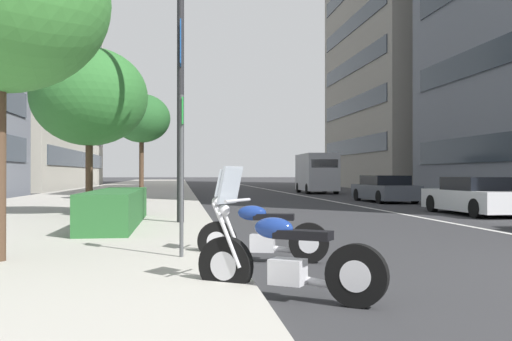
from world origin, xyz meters
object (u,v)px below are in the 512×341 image
street_lamp_with_banners (194,16)px  street_tree_mid_sidewalk (89,97)px  car_far_down_avenue (476,197)px  parking_sign_by_curb (182,159)px  motorcycle_second_in_row (284,260)px  car_lead_in_lane (385,189)px  motorcycle_mid_row (260,234)px  street_tree_by_lamp_post (142,119)px  delivery_van_ahead (317,172)px

street_lamp_with_banners → street_tree_mid_sidewalk: 4.74m
car_far_down_avenue → street_tree_mid_sidewalk: bearing=90.1°
parking_sign_by_curb → motorcycle_second_in_row: bearing=-155.3°
car_lead_in_lane → motorcycle_mid_row: bearing=152.0°
motorcycle_second_in_row → street_tree_mid_sidewalk: street_tree_mid_sidewalk is taller
motorcycle_mid_row → parking_sign_by_curb: bearing=30.8°
motorcycle_mid_row → street_tree_by_lamp_post: size_ratio=0.41×
motorcycle_second_in_row → delivery_van_ahead: 34.55m
motorcycle_second_in_row → street_lamp_with_banners: size_ratio=0.21×
street_lamp_with_banners → street_tree_mid_sidewalk: bearing=44.8°
car_lead_in_lane → motorcycle_second_in_row: bearing=154.7°
street_lamp_with_banners → street_tree_mid_sidewalk: (3.12, 3.11, -1.75)m
delivery_van_ahead → motorcycle_mid_row: bearing=166.2°
delivery_van_ahead → street_tree_by_lamp_post: (-11.97, 11.38, 2.53)m
car_far_down_avenue → car_lead_in_lane: car_lead_in_lane is taller
delivery_van_ahead → parking_sign_by_curb: size_ratio=2.12×
car_far_down_avenue → parking_sign_by_curb: parking_sign_by_curb is taller
car_far_down_avenue → street_tree_mid_sidewalk: (-0.41, 12.77, 3.14)m
parking_sign_by_curb → delivery_van_ahead: bearing=-17.1°
car_lead_in_lane → delivery_van_ahead: (12.59, 0.40, 0.85)m
street_lamp_with_banners → street_tree_by_lamp_post: size_ratio=1.80×
motorcycle_mid_row → car_lead_in_lane: motorcycle_mid_row is taller
motorcycle_second_in_row → car_far_down_avenue: bearing=-93.1°
motorcycle_second_in_row → parking_sign_by_curb: parking_sign_by_curb is taller
car_lead_in_lane → street_lamp_with_banners: 16.31m
street_tree_by_lamp_post → motorcycle_mid_row: bearing=-170.7°
delivery_van_ahead → street_tree_by_lamp_post: size_ratio=1.03×
delivery_van_ahead → street_lamp_with_banners: street_lamp_with_banners is taller
motorcycle_mid_row → street_tree_mid_sidewalk: street_tree_mid_sidewalk is taller
car_far_down_avenue → delivery_van_ahead: (21.30, 0.46, 0.87)m
motorcycle_mid_row → street_tree_by_lamp_post: (18.75, 3.08, 3.57)m
motorcycle_mid_row → street_lamp_with_banners: bearing=-65.2°
street_lamp_with_banners → street_tree_by_lamp_post: bearing=9.6°
motorcycle_second_in_row → car_lead_in_lane: motorcycle_second_in_row is taller
motorcycle_mid_row → street_lamp_with_banners: street_lamp_with_banners is taller
motorcycle_second_in_row → car_lead_in_lane: 22.69m
motorcycle_mid_row → street_tree_mid_sidewalk: 10.40m
parking_sign_by_curb → street_tree_mid_sidewalk: 9.96m
car_lead_in_lane → delivery_van_ahead: 12.62m
delivery_van_ahead → parking_sign_by_curb: 32.47m
car_far_down_avenue → parking_sign_by_curb: size_ratio=1.86×
street_tree_by_lamp_post → street_lamp_with_banners: bearing=-170.4°
motorcycle_second_in_row → parking_sign_by_curb: 2.94m
street_tree_mid_sidewalk → motorcycle_second_in_row: bearing=-161.7°
car_lead_in_lane → street_tree_mid_sidewalk: 15.96m
street_tree_by_lamp_post → parking_sign_by_curb: bearing=-174.5°
car_far_down_avenue → street_lamp_with_banners: size_ratio=0.50×
motorcycle_second_in_row → car_far_down_avenue: size_ratio=0.43×
car_far_down_avenue → parking_sign_by_curb: bearing=132.5°
car_far_down_avenue → delivery_van_ahead: delivery_van_ahead is taller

